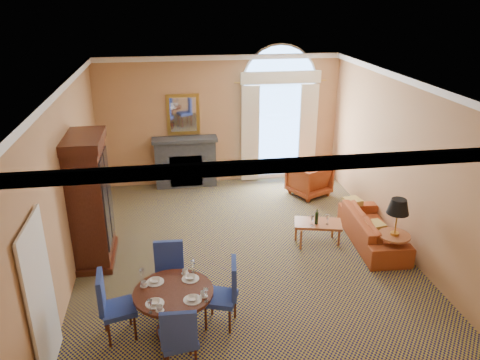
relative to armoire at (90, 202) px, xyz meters
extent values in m
plane|color=#151440|center=(2.72, -0.27, -1.14)|extent=(7.50, 7.50, 0.00)
cube|color=tan|center=(2.72, 3.48, 0.46)|extent=(6.00, 0.04, 3.20)
cube|color=tan|center=(-0.28, -0.27, 0.46)|extent=(0.04, 7.50, 3.20)
cube|color=tan|center=(5.72, -0.27, 0.46)|extent=(0.04, 7.50, 3.20)
cube|color=silver|center=(2.72, -0.27, 2.06)|extent=(6.00, 7.50, 0.04)
cube|color=white|center=(2.72, -0.27, 2.00)|extent=(6.00, 7.50, 0.12)
cube|color=white|center=(-0.24, -2.67, -0.11)|extent=(0.08, 0.90, 2.06)
cube|color=#3D4148|center=(1.82, 3.28, -0.54)|extent=(1.50, 0.40, 1.20)
cube|color=#3D4148|center=(1.82, 3.25, 0.10)|extent=(1.60, 0.46, 0.08)
cube|color=gold|center=(1.82, 3.45, 0.66)|extent=(0.80, 0.04, 1.00)
cube|color=silver|center=(1.82, 3.43, 0.66)|extent=(0.64, 0.02, 0.84)
cube|color=white|center=(4.22, 3.46, 0.11)|extent=(1.90, 0.04, 2.50)
cube|color=#81A8D7|center=(4.22, 3.45, 0.11)|extent=(1.70, 0.02, 2.30)
cylinder|color=white|center=(4.22, 3.46, 1.36)|extent=(1.90, 0.04, 1.90)
cube|color=beige|center=(3.47, 3.34, 0.11)|extent=(0.45, 0.06, 2.45)
cube|color=beige|center=(4.97, 3.34, 0.11)|extent=(0.45, 0.06, 2.45)
cube|color=beige|center=(4.22, 3.34, 1.51)|extent=(2.00, 0.08, 0.30)
cube|color=#38160C|center=(0.00, 0.00, -0.05)|extent=(0.60, 1.09, 2.19)
cube|color=#38160C|center=(0.00, 0.00, 1.14)|extent=(0.68, 1.20, 0.17)
cube|color=#38160C|center=(0.00, 0.00, -1.08)|extent=(0.68, 1.20, 0.11)
cylinder|color=#38160C|center=(1.38, -2.26, -0.45)|extent=(1.13, 1.13, 0.05)
cylinder|color=#38160C|center=(1.38, -2.26, -0.81)|extent=(0.15, 0.15, 0.66)
cylinder|color=#38160C|center=(1.38, -2.26, -1.11)|extent=(0.56, 0.56, 0.06)
cylinder|color=silver|center=(1.64, -2.01, -0.42)|extent=(0.25, 0.25, 0.01)
imported|color=silver|center=(1.64, -2.01, -0.40)|extent=(0.15, 0.15, 0.04)
imported|color=silver|center=(1.57, -1.86, -0.39)|extent=(0.09, 0.09, 0.07)
cylinder|color=silver|center=(1.13, -2.01, -0.42)|extent=(0.25, 0.25, 0.01)
imported|color=silver|center=(1.13, -2.01, -0.40)|extent=(0.15, 0.15, 0.04)
imported|color=silver|center=(0.98, -2.08, -0.39)|extent=(0.09, 0.09, 0.07)
cylinder|color=silver|center=(1.13, -2.52, -0.42)|extent=(0.25, 0.25, 0.01)
imported|color=silver|center=(1.13, -2.52, -0.40)|extent=(0.15, 0.15, 0.04)
imported|color=silver|center=(1.20, -2.67, -0.39)|extent=(0.09, 0.09, 0.07)
cylinder|color=silver|center=(1.64, -2.52, -0.42)|extent=(0.25, 0.25, 0.01)
imported|color=silver|center=(1.64, -2.52, -0.40)|extent=(0.15, 0.15, 0.04)
imported|color=silver|center=(1.79, -2.45, -0.39)|extent=(0.09, 0.09, 0.07)
cube|color=navy|center=(1.35, -1.60, -0.68)|extent=(0.59, 0.59, 0.08)
cube|color=navy|center=(1.34, -1.40, -0.39)|extent=(0.46, 0.09, 0.54)
cylinder|color=#38160C|center=(1.45, -1.37, -0.93)|extent=(0.04, 0.04, 0.41)
cylinder|color=#38160C|center=(1.12, -1.50, -0.93)|extent=(0.04, 0.04, 0.41)
cylinder|color=#38160C|center=(1.58, -1.70, -0.93)|extent=(0.04, 0.04, 0.41)
cylinder|color=#38160C|center=(1.25, -1.83, -0.93)|extent=(0.04, 0.04, 0.41)
cube|color=navy|center=(1.42, -2.95, -0.68)|extent=(0.52, 0.52, 0.08)
cube|color=navy|center=(1.43, -3.16, -0.39)|extent=(0.46, 0.09, 0.54)
cylinder|color=#38160C|center=(1.62, -3.10, -0.93)|extent=(0.04, 0.04, 0.41)
cylinder|color=#38160C|center=(1.22, -2.81, -0.93)|extent=(0.04, 0.04, 0.41)
cylinder|color=#38160C|center=(1.57, -2.75, -0.93)|extent=(0.04, 0.04, 0.41)
cube|color=navy|center=(2.05, -2.18, -0.68)|extent=(0.58, 0.58, 0.08)
cube|color=navy|center=(2.26, -2.15, -0.39)|extent=(0.13, 0.46, 0.54)
cylinder|color=#38160C|center=(2.16, -2.41, -0.93)|extent=(0.04, 0.04, 0.41)
cylinder|color=#38160C|center=(2.28, -2.07, -0.93)|extent=(0.04, 0.04, 0.41)
cylinder|color=#38160C|center=(1.82, -2.28, -0.93)|extent=(0.04, 0.04, 0.41)
cylinder|color=#38160C|center=(1.95, -1.95, -0.93)|extent=(0.04, 0.04, 0.41)
cube|color=navy|center=(0.60, -2.21, -0.68)|extent=(0.56, 0.56, 0.08)
cube|color=navy|center=(0.40, -2.20, -0.39)|extent=(0.10, 0.46, 0.54)
cylinder|color=#38160C|center=(0.39, -2.09, -0.93)|extent=(0.04, 0.04, 0.41)
cylinder|color=#38160C|center=(0.48, -2.43, -0.93)|extent=(0.04, 0.04, 0.41)
cylinder|color=#38160C|center=(0.73, -1.99, -0.93)|extent=(0.04, 0.04, 0.41)
cylinder|color=#38160C|center=(0.82, -2.34, -0.93)|extent=(0.04, 0.04, 0.41)
imported|color=#9D411C|center=(5.27, -0.24, -0.84)|extent=(0.92, 2.09, 0.60)
imported|color=#9D411C|center=(4.72, 2.25, -0.75)|extent=(1.13, 1.14, 0.78)
cube|color=#A15530|center=(4.19, -0.09, -0.71)|extent=(0.99, 0.71, 0.05)
cylinder|color=#A15530|center=(3.81, -0.27, -0.94)|extent=(0.04, 0.04, 0.40)
cylinder|color=#A15530|center=(4.57, -0.27, -0.94)|extent=(0.04, 0.04, 0.40)
cylinder|color=#A15530|center=(3.81, 0.09, -0.94)|extent=(0.04, 0.04, 0.40)
cylinder|color=#A15530|center=(4.57, 0.09, -0.94)|extent=(0.04, 0.04, 0.40)
cylinder|color=#A15530|center=(5.32, -0.97, -0.59)|extent=(0.57, 0.57, 0.04)
cylinder|color=#A15530|center=(5.32, -0.97, -0.87)|extent=(0.08, 0.08, 0.53)
cylinder|color=#A15530|center=(5.32, -0.97, -1.12)|extent=(0.42, 0.42, 0.04)
camera|label=1|loc=(1.45, -7.81, 3.45)|focal=35.00mm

